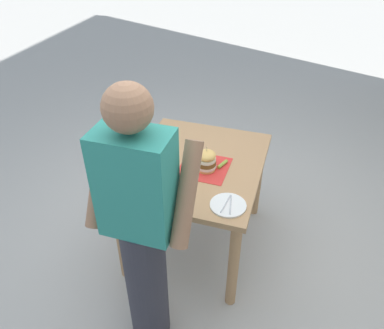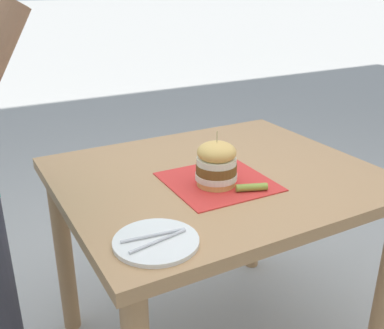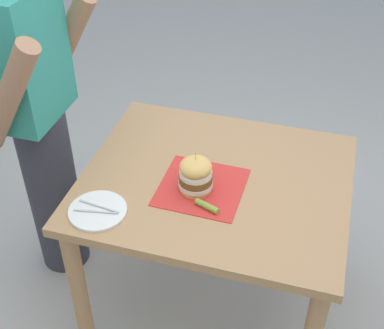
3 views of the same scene
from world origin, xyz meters
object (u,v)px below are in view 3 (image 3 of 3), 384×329
(sandwich, at_px, (196,175))
(diner_across_table, at_px, (38,117))
(side_plate_with_forks, at_px, (98,211))
(pickle_spear, at_px, (207,206))
(patio_table, at_px, (215,201))

(sandwich, relative_size, diner_across_table, 0.11)
(sandwich, height_order, side_plate_with_forks, sandwich)
(sandwich, distance_m, diner_across_table, 0.76)
(pickle_spear, bearing_deg, patio_table, 3.86)
(patio_table, distance_m, diner_across_table, 0.84)
(pickle_spear, distance_m, side_plate_with_forks, 0.41)
(pickle_spear, distance_m, diner_across_table, 0.86)
(pickle_spear, bearing_deg, side_plate_with_forks, 108.43)
(sandwich, relative_size, pickle_spear, 1.82)
(pickle_spear, bearing_deg, diner_across_table, 73.91)
(diner_across_table, bearing_deg, side_plate_with_forks, -130.36)
(side_plate_with_forks, bearing_deg, pickle_spear, -71.57)
(sandwich, xyz_separation_m, diner_across_table, (0.14, 0.75, 0.04))
(patio_table, distance_m, sandwich, 0.23)
(sandwich, xyz_separation_m, pickle_spear, (-0.10, -0.07, -0.06))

